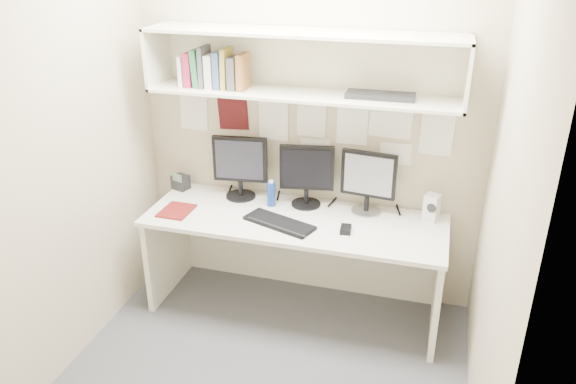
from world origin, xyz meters
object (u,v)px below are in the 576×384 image
(monitor_left, at_px, (240,165))
(maroon_notebook, at_px, (177,211))
(monitor_center, at_px, (307,173))
(keyboard, at_px, (279,223))
(speaker, at_px, (432,207))
(monitor_right, at_px, (368,180))
(desk, at_px, (295,264))
(desk_phone, at_px, (181,182))

(monitor_left, distance_m, maroon_notebook, 0.55)
(monitor_left, distance_m, monitor_center, 0.48)
(keyboard, height_order, maroon_notebook, keyboard)
(keyboard, relative_size, speaker, 2.64)
(monitor_left, bearing_deg, monitor_center, -6.83)
(monitor_right, bearing_deg, monitor_center, -173.21)
(desk, xyz_separation_m, monitor_center, (0.02, 0.22, 0.60))
(monitor_right, height_order, desk_phone, monitor_right)
(monitor_right, bearing_deg, keyboard, -139.60)
(monitor_left, height_order, monitor_center, monitor_left)
(desk, distance_m, maroon_notebook, 0.89)
(desk, xyz_separation_m, speaker, (0.87, 0.21, 0.45))
(monitor_center, relative_size, speaker, 2.41)
(keyboard, distance_m, desk_phone, 0.94)
(speaker, xyz_separation_m, desk_phone, (-1.81, 0.01, -0.04))
(speaker, bearing_deg, desk_phone, -161.41)
(monitor_center, bearing_deg, monitor_right, -9.44)
(monitor_left, distance_m, desk_phone, 0.52)
(monitor_left, height_order, keyboard, monitor_left)
(desk, bearing_deg, desk_phone, 166.60)
(monitor_right, bearing_deg, maroon_notebook, -157.33)
(maroon_notebook, bearing_deg, desk_phone, 112.18)
(monitor_right, bearing_deg, speaker, 6.10)
(desk_phone, bearing_deg, desk, 5.41)
(desk, xyz_separation_m, desk_phone, (-0.94, 0.22, 0.42))
(monitor_left, bearing_deg, monitor_right, -6.84)
(monitor_left, xyz_separation_m, monitor_center, (0.48, 0.00, -0.01))
(keyboard, distance_m, maroon_notebook, 0.73)
(keyboard, bearing_deg, monitor_center, 94.52)
(keyboard, bearing_deg, monitor_right, 53.52)
(keyboard, bearing_deg, maroon_notebook, -159.22)
(speaker, bearing_deg, maroon_notebook, -149.32)
(desk, height_order, monitor_left, monitor_left)
(desk_phone, bearing_deg, keyboard, -3.01)
(speaker, bearing_deg, desk, -147.30)
(speaker, bearing_deg, keyboard, -141.40)
(monitor_left, xyz_separation_m, desk_phone, (-0.48, 0.00, -0.19))
(speaker, distance_m, maroon_notebook, 1.71)
(monitor_center, relative_size, monitor_right, 1.01)
(monitor_center, bearing_deg, keyboard, -114.83)
(monitor_right, distance_m, keyboard, 0.66)
(desk, relative_size, desk_phone, 14.49)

